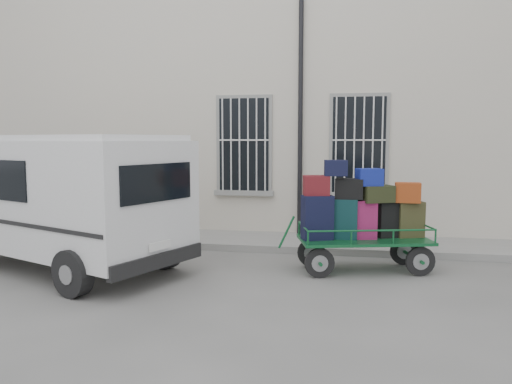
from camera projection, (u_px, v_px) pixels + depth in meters
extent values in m
plane|color=#60605C|center=(234.00, 269.00, 9.21)|extent=(80.00, 80.00, 0.00)
cube|color=beige|center=(275.00, 118.00, 14.28)|extent=(24.00, 5.00, 6.00)
cylinder|color=black|center=(300.00, 121.00, 11.61)|extent=(0.11, 0.11, 5.60)
cube|color=black|center=(244.00, 145.00, 11.96)|extent=(1.20, 0.08, 2.20)
cube|color=gray|center=(244.00, 193.00, 12.07)|extent=(1.45, 0.22, 0.12)
cube|color=black|center=(359.00, 145.00, 11.49)|extent=(1.20, 0.08, 2.20)
cube|color=gray|center=(358.00, 195.00, 11.60)|extent=(1.45, 0.22, 0.12)
cube|color=gray|center=(255.00, 241.00, 11.36)|extent=(24.00, 1.70, 0.15)
cylinder|color=black|center=(320.00, 263.00, 8.57)|extent=(0.52, 0.19, 0.52)
cylinder|color=gray|center=(320.00, 263.00, 8.57)|extent=(0.30, 0.16, 0.29)
cylinder|color=black|center=(311.00, 253.00, 9.35)|extent=(0.52, 0.19, 0.52)
cylinder|color=gray|center=(311.00, 253.00, 9.35)|extent=(0.30, 0.16, 0.29)
cylinder|color=black|center=(420.00, 261.00, 8.69)|extent=(0.52, 0.19, 0.52)
cylinder|color=gray|center=(420.00, 261.00, 8.69)|extent=(0.30, 0.16, 0.29)
cylinder|color=black|center=(404.00, 251.00, 9.48)|extent=(0.52, 0.19, 0.52)
cylinder|color=gray|center=(404.00, 251.00, 9.48)|extent=(0.30, 0.16, 0.29)
cube|color=#14582C|center=(364.00, 240.00, 8.99)|extent=(2.49, 1.57, 0.05)
cylinder|color=#14582C|center=(286.00, 232.00, 8.87)|extent=(0.30, 0.11, 0.59)
cube|color=black|center=(317.00, 217.00, 8.86)|extent=(0.60, 0.47, 0.79)
cube|color=black|center=(318.00, 195.00, 8.82)|extent=(0.24, 0.20, 0.03)
cube|color=#0E3232|center=(345.00, 219.00, 8.90)|extent=(0.46, 0.26, 0.72)
cube|color=black|center=(345.00, 198.00, 8.87)|extent=(0.20, 0.16, 0.03)
cube|color=maroon|center=(365.00, 220.00, 8.92)|extent=(0.42, 0.31, 0.69)
cube|color=black|center=(366.00, 200.00, 8.88)|extent=(0.18, 0.15, 0.03)
cube|color=black|center=(389.00, 219.00, 9.06)|extent=(0.48, 0.37, 0.66)
cube|color=black|center=(390.00, 201.00, 9.02)|extent=(0.19, 0.15, 0.03)
cube|color=#312E18|center=(410.00, 219.00, 9.09)|extent=(0.54, 0.41, 0.65)
cube|color=black|center=(410.00, 201.00, 9.06)|extent=(0.22, 0.18, 0.03)
cube|color=#591123|center=(316.00, 185.00, 8.86)|extent=(0.50, 0.41, 0.35)
cube|color=black|center=(349.00, 189.00, 8.90)|extent=(0.50, 0.34, 0.36)
cube|color=black|center=(377.00, 194.00, 8.92)|extent=(0.66, 0.56, 0.30)
cube|color=maroon|center=(408.00, 193.00, 8.96)|extent=(0.45, 0.31, 0.35)
cube|color=black|center=(336.00, 168.00, 8.79)|extent=(0.42, 0.31, 0.28)
cube|color=#151B95|center=(369.00, 177.00, 8.86)|extent=(0.51, 0.42, 0.30)
cube|color=silver|center=(62.00, 194.00, 9.09)|extent=(5.17, 3.74, 1.94)
cube|color=silver|center=(60.00, 138.00, 8.99)|extent=(4.91, 3.51, 0.11)
cube|color=black|center=(157.00, 183.00, 7.76)|extent=(0.63, 1.41, 0.59)
cube|color=black|center=(158.00, 261.00, 7.90)|extent=(0.88, 1.88, 0.24)
cube|color=white|center=(160.00, 246.00, 7.85)|extent=(0.21, 0.43, 0.13)
cylinder|color=black|center=(59.00, 232.00, 10.88)|extent=(0.77, 0.51, 0.73)
cylinder|color=black|center=(73.00, 273.00, 7.52)|extent=(0.77, 0.51, 0.73)
cylinder|color=black|center=(165.00, 249.00, 9.18)|extent=(0.77, 0.51, 0.73)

